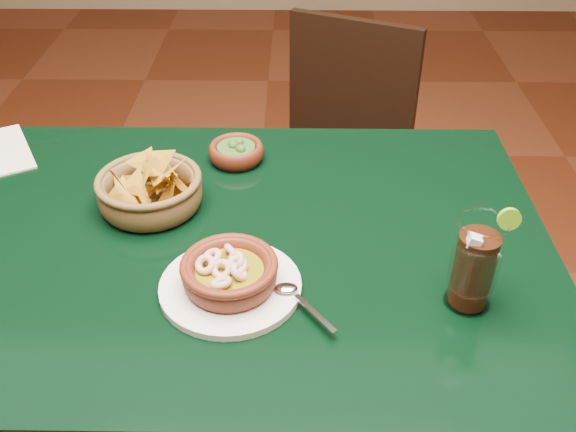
{
  "coord_description": "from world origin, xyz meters",
  "views": [
    {
      "loc": [
        0.15,
        -0.89,
        1.44
      ],
      "look_at": [
        0.14,
        -0.02,
        0.81
      ],
      "focal_mm": 40.0,
      "sensor_mm": 36.0,
      "label": 1
    }
  ],
  "objects_px": {
    "shrimp_plate": "(230,276)",
    "chip_basket": "(150,191)",
    "dining_table": "(212,278)",
    "dining_chair": "(334,164)",
    "cola_drink": "(475,264)"
  },
  "relations": [
    {
      "from": "dining_chair",
      "to": "dining_table",
      "type": "bearing_deg",
      "value": -110.58
    },
    {
      "from": "dining_table",
      "to": "dining_chair",
      "type": "relative_size",
      "value": 1.39
    },
    {
      "from": "shrimp_plate",
      "to": "chip_basket",
      "type": "bearing_deg",
      "value": 126.31
    },
    {
      "from": "dining_table",
      "to": "cola_drink",
      "type": "bearing_deg",
      "value": -20.84
    },
    {
      "from": "shrimp_plate",
      "to": "dining_table",
      "type": "bearing_deg",
      "value": 110.54
    },
    {
      "from": "chip_basket",
      "to": "dining_table",
      "type": "bearing_deg",
      "value": -38.0
    },
    {
      "from": "shrimp_plate",
      "to": "chip_basket",
      "type": "distance_m",
      "value": 0.28
    },
    {
      "from": "dining_table",
      "to": "chip_basket",
      "type": "bearing_deg",
      "value": 142.0
    },
    {
      "from": "chip_basket",
      "to": "dining_chair",
      "type": "bearing_deg",
      "value": 58.18
    },
    {
      "from": "dining_table",
      "to": "dining_chair",
      "type": "height_order",
      "value": "dining_chair"
    },
    {
      "from": "dining_table",
      "to": "cola_drink",
      "type": "relative_size",
      "value": 6.82
    },
    {
      "from": "shrimp_plate",
      "to": "cola_drink",
      "type": "height_order",
      "value": "cola_drink"
    },
    {
      "from": "shrimp_plate",
      "to": "dining_chair",
      "type": "bearing_deg",
      "value": 75.8
    },
    {
      "from": "dining_table",
      "to": "chip_basket",
      "type": "height_order",
      "value": "chip_basket"
    },
    {
      "from": "dining_chair",
      "to": "chip_basket",
      "type": "height_order",
      "value": "chip_basket"
    }
  ]
}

